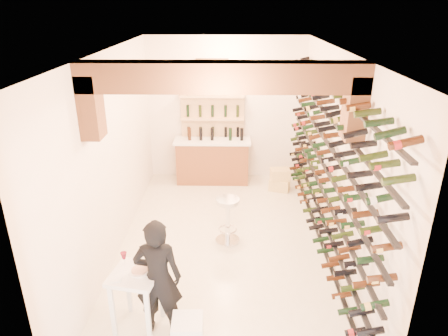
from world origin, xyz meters
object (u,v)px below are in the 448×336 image
object	(u,v)px
back_counter	(213,160)
white_stool	(188,335)
tasting_table	(136,283)
chrome_barstool	(228,217)
crate_lower	(279,185)
wine_rack	(322,161)
person	(158,278)

from	to	relation	value
back_counter	white_stool	distance (m)	4.91
back_counter	tasting_table	size ratio (longest dim) A/B	1.71
back_counter	tasting_table	xyz separation A→B (m)	(-0.74, -4.52, 0.14)
white_stool	chrome_barstool	xyz separation A→B (m)	(0.45, 2.37, 0.25)
chrome_barstool	crate_lower	world-z (taller)	chrome_barstool
wine_rack	chrome_barstool	size ratio (longest dim) A/B	6.97
tasting_table	white_stool	bearing A→B (deg)	-18.74
back_counter	person	world-z (taller)	person
tasting_table	person	distance (m)	0.32
back_counter	crate_lower	size ratio (longest dim) A/B	3.98
wine_rack	white_stool	size ratio (longest dim) A/B	12.75
back_counter	chrome_barstool	distance (m)	2.55
chrome_barstool	crate_lower	bearing A→B (deg)	61.65
back_counter	tasting_table	distance (m)	4.58
back_counter	crate_lower	world-z (taller)	back_counter
back_counter	person	distance (m)	4.61
wine_rack	person	distance (m)	3.09
tasting_table	crate_lower	world-z (taller)	tasting_table
back_counter	white_stool	bearing A→B (deg)	-90.97
wine_rack	back_counter	bearing A→B (deg)	124.66
chrome_barstool	wine_rack	bearing A→B (deg)	-4.82
back_counter	crate_lower	distance (m)	1.60
tasting_table	chrome_barstool	size ratio (longest dim) A/B	1.22
person	crate_lower	world-z (taller)	person
tasting_table	white_stool	xyz separation A→B (m)	(0.66, -0.38, -0.45)
tasting_table	crate_lower	size ratio (longest dim) A/B	2.33
person	chrome_barstool	bearing A→B (deg)	-110.86
wine_rack	white_stool	bearing A→B (deg)	-130.38
wine_rack	tasting_table	world-z (taller)	wine_rack
wine_rack	white_stool	distance (m)	3.24
wine_rack	tasting_table	distance (m)	3.30
person	chrome_barstool	xyz separation A→B (m)	(0.82, 2.05, -0.31)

